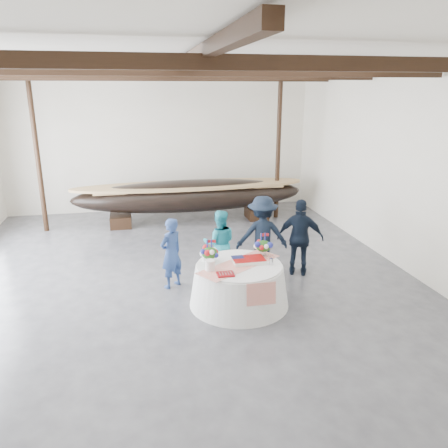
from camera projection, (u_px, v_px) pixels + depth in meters
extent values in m
cube|color=#3D3D42|center=(183.00, 279.00, 9.50)|extent=(10.00, 12.00, 0.01)
cube|color=silver|center=(160.00, 143.00, 14.44)|extent=(10.00, 0.02, 4.50)
cube|color=silver|center=(269.00, 331.00, 3.22)|extent=(10.00, 0.02, 4.50)
cube|color=silver|center=(402.00, 168.00, 9.81)|extent=(0.02, 12.00, 4.50)
cube|color=white|center=(176.00, 59.00, 8.17)|extent=(10.00, 12.00, 0.01)
cube|color=black|center=(208.00, 62.00, 4.97)|extent=(9.80, 0.12, 0.18)
cube|color=black|center=(183.00, 71.00, 7.30)|extent=(9.80, 0.12, 0.18)
cube|color=black|center=(170.00, 75.00, 9.64)|extent=(9.80, 0.12, 0.18)
cube|color=black|center=(162.00, 78.00, 11.98)|extent=(9.80, 0.12, 0.18)
cube|color=black|center=(176.00, 65.00, 8.20)|extent=(0.15, 11.76, 0.15)
cylinder|color=black|center=(37.00, 153.00, 12.07)|extent=(0.14, 0.14, 4.50)
cylinder|color=black|center=(278.00, 147.00, 13.43)|extent=(0.14, 0.14, 4.50)
cube|color=black|center=(121.00, 221.00, 13.10)|extent=(0.62, 0.79, 0.35)
cube|color=black|center=(257.00, 213.00, 13.92)|extent=(0.62, 0.79, 0.35)
ellipsoid|color=black|center=(190.00, 196.00, 13.31)|extent=(7.05, 1.41, 0.97)
cube|color=#9E7A4C|center=(190.00, 187.00, 13.23)|extent=(5.64, 0.93, 0.05)
cone|color=silver|center=(239.00, 285.00, 8.29)|extent=(1.89, 1.89, 0.78)
cylinder|color=silver|center=(239.00, 265.00, 8.17)|extent=(1.60, 1.60, 0.04)
cube|color=red|center=(239.00, 264.00, 8.17)|extent=(1.76, 1.42, 0.01)
cube|color=white|center=(248.00, 261.00, 8.26)|extent=(0.60, 0.40, 0.07)
cylinder|color=white|center=(210.00, 265.00, 7.89)|extent=(0.18, 0.18, 0.19)
cylinder|color=white|center=(207.00, 255.00, 8.32)|extent=(0.18, 0.18, 0.22)
cube|color=maroon|center=(225.00, 274.00, 7.70)|extent=(0.30, 0.24, 0.03)
cone|color=silver|center=(271.00, 261.00, 8.15)|extent=(0.09, 0.09, 0.12)
imported|color=navy|center=(171.00, 253.00, 8.92)|extent=(0.65, 0.61, 1.49)
imported|color=teal|center=(220.00, 243.00, 9.51)|extent=(0.79, 0.66, 1.48)
imported|color=black|center=(262.00, 235.00, 9.56)|extent=(1.22, 0.80, 1.77)
imported|color=black|center=(300.00, 238.00, 9.51)|extent=(1.08, 0.78, 1.71)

